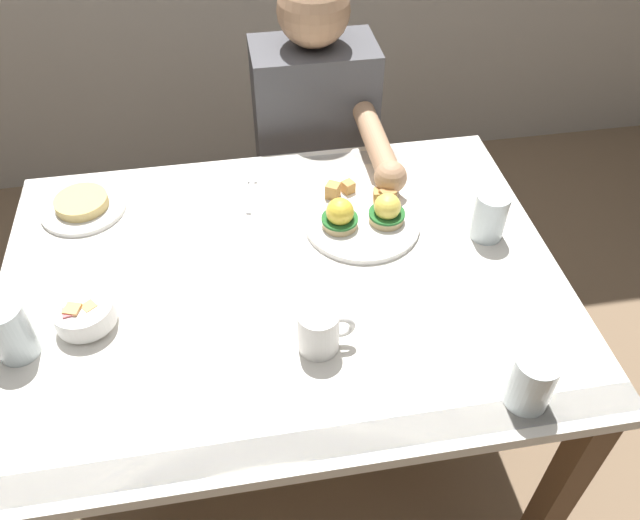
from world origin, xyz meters
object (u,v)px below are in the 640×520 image
object	(u,v)px
water_glass_extra	(12,334)
water_glass_near	(489,217)
diner_person	(317,146)
side_plate	(83,206)
coffee_mug	(320,329)
fruit_bowl	(84,314)
eggs_benedict_plate	(362,217)
dining_table	(284,310)
water_glass_far	(531,383)
fork	(251,190)

from	to	relation	value
water_glass_extra	water_glass_near	bearing A→B (deg)	9.70
diner_person	side_plate	bearing A→B (deg)	-154.19
water_glass_extra	coffee_mug	bearing A→B (deg)	-8.18
water_glass_near	fruit_bowl	bearing A→B (deg)	-172.12
eggs_benedict_plate	side_plate	bearing A→B (deg)	165.87
fruit_bowl	coffee_mug	bearing A→B (deg)	-16.26
side_plate	water_glass_near	bearing A→B (deg)	-14.89
fruit_bowl	eggs_benedict_plate	bearing A→B (deg)	18.52
water_glass_near	eggs_benedict_plate	bearing A→B (deg)	163.33
dining_table	coffee_mug	xyz separation A→B (m)	(0.05, -0.19, 0.16)
water_glass_near	water_glass_far	world-z (taller)	same
fork	side_plate	bearing A→B (deg)	-179.28
water_glass_near	side_plate	xyz separation A→B (m)	(-0.92, 0.24, -0.04)
coffee_mug	water_glass_extra	world-z (taller)	water_glass_extra
side_plate	eggs_benedict_plate	bearing A→B (deg)	-14.13
dining_table	water_glass_far	distance (m)	0.56
fruit_bowl	side_plate	xyz separation A→B (m)	(-0.04, 0.37, -0.02)
fruit_bowl	coffee_mug	xyz separation A→B (m)	(0.45, -0.13, 0.02)
water_glass_near	water_glass_far	bearing A→B (deg)	-101.07
water_glass_near	water_glass_extra	bearing A→B (deg)	-170.30
eggs_benedict_plate	diner_person	world-z (taller)	diner_person
eggs_benedict_plate	water_glass_far	distance (m)	0.55
eggs_benedict_plate	coffee_mug	xyz separation A→B (m)	(-0.16, -0.33, 0.03)
dining_table	water_glass_far	xyz separation A→B (m)	(0.39, -0.37, 0.16)
water_glass_far	fruit_bowl	bearing A→B (deg)	158.48
coffee_mug	water_glass_near	distance (m)	0.50
water_glass_near	diner_person	size ratio (longest dim) A/B	0.10
fork	water_glass_far	world-z (taller)	water_glass_far
fruit_bowl	side_plate	distance (m)	0.37
fork	side_plate	size ratio (longest dim) A/B	0.78
fork	side_plate	xyz separation A→B (m)	(-0.40, -0.01, 0.01)
fork	eggs_benedict_plate	bearing A→B (deg)	-34.52
fruit_bowl	side_plate	world-z (taller)	fruit_bowl
fruit_bowl	coffee_mug	distance (m)	0.47
water_glass_extra	water_glass_far	bearing A→B (deg)	-16.10
eggs_benedict_plate	fruit_bowl	size ratio (longest dim) A/B	2.25
eggs_benedict_plate	fork	distance (m)	0.30
water_glass_extra	diner_person	size ratio (longest dim) A/B	0.11
water_glass_far	diner_person	distance (m)	1.01
fruit_bowl	water_glass_far	world-z (taller)	water_glass_far
eggs_benedict_plate	coffee_mug	world-z (taller)	coffee_mug
fruit_bowl	side_plate	size ratio (longest dim) A/B	0.60
side_plate	fruit_bowl	bearing A→B (deg)	-83.50
coffee_mug	fork	distance (m)	0.51
water_glass_near	side_plate	distance (m)	0.95
coffee_mug	side_plate	world-z (taller)	coffee_mug
dining_table	side_plate	size ratio (longest dim) A/B	6.00
water_glass_far	diner_person	bearing A→B (deg)	102.53
dining_table	coffee_mug	size ratio (longest dim) A/B	10.77
coffee_mug	water_glass_extra	size ratio (longest dim) A/B	0.91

